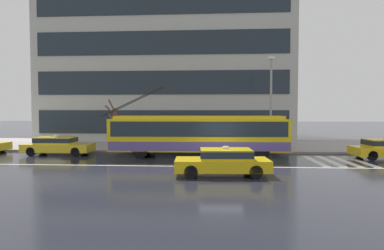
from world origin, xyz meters
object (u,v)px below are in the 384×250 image
object	(u,v)px
taxi_oncoming_near	(223,161)
pedestrian_approaching_curb	(153,128)
taxi_queued_behind_bus	(58,145)
trolleybus	(199,134)
pedestrian_at_shelter	(174,135)
street_tree_bare	(115,124)
street_lamp	(271,95)

from	to	relation	value
taxi_oncoming_near	pedestrian_approaching_curb	bearing A→B (deg)	120.35
taxi_oncoming_near	taxi_queued_behind_bus	world-z (taller)	same
trolleybus	pedestrian_approaching_curb	size ratio (longest dim) A/B	6.17
trolleybus	taxi_oncoming_near	bearing A→B (deg)	-77.36
pedestrian_approaching_curb	pedestrian_at_shelter	bearing A→B (deg)	58.02
street_tree_bare	pedestrian_approaching_curb	bearing A→B (deg)	-24.29
taxi_oncoming_near	pedestrian_approaching_curb	size ratio (longest dim) A/B	2.22
taxi_queued_behind_bus	street_tree_bare	world-z (taller)	street_tree_bare
trolleybus	street_tree_bare	distance (m)	7.98
taxi_oncoming_near	street_tree_bare	bearing A→B (deg)	129.90
pedestrian_at_shelter	trolleybus	bearing A→B (deg)	-63.25
trolleybus	taxi_oncoming_near	world-z (taller)	trolleybus
trolleybus	taxi_oncoming_near	distance (m)	6.54
street_lamp	pedestrian_approaching_curb	bearing A→B (deg)	-179.47
taxi_oncoming_near	pedestrian_at_shelter	distance (m)	11.34
taxi_oncoming_near	street_tree_bare	size ratio (longest dim) A/B	1.16
trolleybus	street_tree_bare	size ratio (longest dim) A/B	3.22
pedestrian_approaching_curb	taxi_oncoming_near	bearing A→B (deg)	-59.65
taxi_queued_behind_bus	trolleybus	bearing A→B (deg)	-0.28
taxi_oncoming_near	pedestrian_at_shelter	xyz separation A→B (m)	(-3.64, 10.73, 0.40)
pedestrian_at_shelter	street_lamp	bearing A→B (deg)	-15.78
taxi_oncoming_near	pedestrian_approaching_curb	xyz separation A→B (m)	(-5.00, 8.54, 1.12)
pedestrian_at_shelter	pedestrian_approaching_curb	xyz separation A→B (m)	(-1.37, -2.19, 0.72)
pedestrian_at_shelter	street_tree_bare	xyz separation A→B (m)	(-4.81, -0.64, 0.89)
taxi_queued_behind_bus	street_lamp	size ratio (longest dim) A/B	0.68
street_lamp	pedestrian_at_shelter	bearing A→B (deg)	164.22
pedestrian_approaching_curb	street_tree_bare	size ratio (longest dim) A/B	0.52
street_tree_bare	pedestrian_at_shelter	bearing A→B (deg)	7.53
trolleybus	taxi_queued_behind_bus	world-z (taller)	trolleybus
pedestrian_approaching_curb	street_lamp	distance (m)	9.15
trolleybus	taxi_queued_behind_bus	distance (m)	9.98
taxi_queued_behind_bus	pedestrian_at_shelter	world-z (taller)	pedestrian_at_shelter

